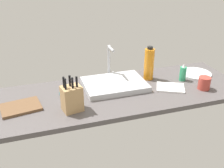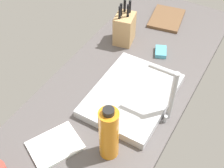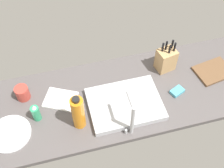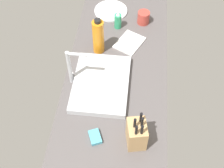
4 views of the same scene
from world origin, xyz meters
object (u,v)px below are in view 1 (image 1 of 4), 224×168
object	(u,v)px
dish_towel	(170,87)
dish_sponge	(67,93)
knife_block	(72,98)
dinner_plate	(196,73)
faucet	(110,59)
soap_bottle	(183,73)
sink_basin	(114,84)
coffee_mug	(204,83)
cutting_board	(21,107)
water_bottle	(149,64)

from	to	relation	value
dish_towel	dish_sponge	world-z (taller)	dish_sponge
knife_block	dinner_plate	bearing A→B (deg)	1.73
dinner_plate	faucet	bearing A→B (deg)	167.35
knife_block	soap_bottle	distance (cm)	95.28
sink_basin	soap_bottle	xyz separation A→B (cm)	(56.86, -5.30, 4.09)
soap_bottle	coffee_mug	world-z (taller)	soap_bottle
knife_block	coffee_mug	distance (cm)	100.59
cutting_board	water_bottle	world-z (taller)	water_bottle
soap_bottle	coffee_mug	size ratio (longest dim) A/B	1.47
sink_basin	coffee_mug	world-z (taller)	coffee_mug
sink_basin	cutting_board	size ratio (longest dim) A/B	1.85
faucet	coffee_mug	distance (cm)	75.64
dish_towel	coffee_mug	size ratio (longest dim) A/B	2.15
dinner_plate	dish_sponge	xyz separation A→B (cm)	(-111.32, -3.35, 0.60)
cutting_board	coffee_mug	world-z (taller)	coffee_mug
sink_basin	knife_block	distance (cm)	44.40
dinner_plate	cutting_board	bearing A→B (deg)	-174.62
cutting_board	dish_towel	distance (cm)	109.67
sink_basin	dish_sponge	distance (cm)	36.88
cutting_board	dish_towel	world-z (taller)	cutting_board
dish_sponge	cutting_board	bearing A→B (deg)	-162.47
sink_basin	knife_block	bearing A→B (deg)	-146.15
cutting_board	dish_sponge	distance (cm)	33.70
knife_block	cutting_board	xyz separation A→B (cm)	(-32.53, 12.82, -8.04)
cutting_board	dish_sponge	size ratio (longest dim) A/B	2.81
dinner_plate	coffee_mug	bearing A→B (deg)	-111.94
sink_basin	dinner_plate	bearing A→B (deg)	1.45
faucet	sink_basin	bearing A→B (deg)	-96.96
water_bottle	dish_sponge	bearing A→B (deg)	-174.10
knife_block	coffee_mug	world-z (taller)	knife_block
sink_basin	water_bottle	distance (cm)	33.87
faucet	water_bottle	distance (cm)	32.00
knife_block	cutting_board	size ratio (longest dim) A/B	0.96
dish_towel	coffee_mug	world-z (taller)	coffee_mug
dish_sponge	sink_basin	bearing A→B (deg)	2.28
sink_basin	dish_towel	size ratio (longest dim) A/B	2.26
water_bottle	knife_block	bearing A→B (deg)	-156.16
dinner_plate	sink_basin	bearing A→B (deg)	-178.55
soap_bottle	dish_towel	world-z (taller)	soap_bottle
sink_basin	dinner_plate	xyz separation A→B (cm)	(74.49, 1.89, -1.50)
dish_towel	dinner_plate	bearing A→B (deg)	27.00
dish_sponge	dish_towel	bearing A→B (deg)	-10.17
dish_towel	coffee_mug	distance (cm)	25.32
faucet	cutting_board	size ratio (longest dim) A/B	1.08
faucet	cutting_board	world-z (taller)	faucet
dish_sponge	coffee_mug	bearing A→B (deg)	-12.59
faucet	soap_bottle	xyz separation A→B (cm)	(54.65, -23.40, -9.73)
sink_basin	water_bottle	world-z (taller)	water_bottle
faucet	dinner_plate	bearing A→B (deg)	-12.65
soap_bottle	coffee_mug	distance (cm)	20.08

